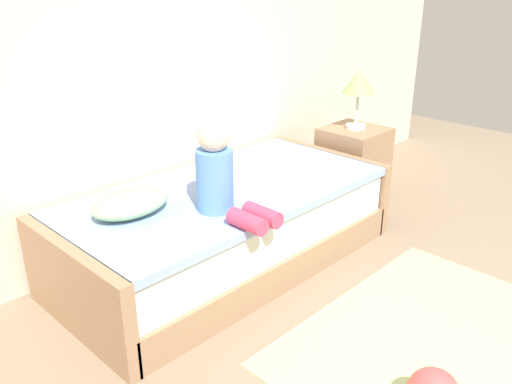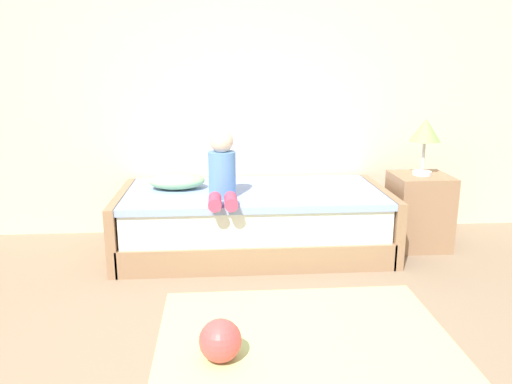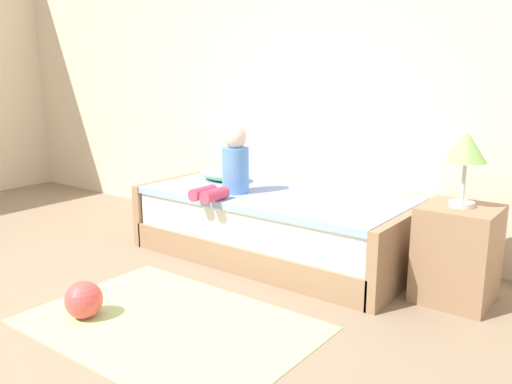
{
  "view_description": "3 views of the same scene",
  "coord_description": "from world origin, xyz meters",
  "px_view_note": "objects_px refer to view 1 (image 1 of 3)",
  "views": [
    {
      "loc": [
        -1.62,
        -0.19,
        1.7
      ],
      "look_at": [
        0.37,
        1.75,
        0.55
      ],
      "focal_mm": 37.29,
      "sensor_mm": 36.0,
      "label": 1
    },
    {
      "loc": [
        0.1,
        -1.78,
        1.45
      ],
      "look_at": [
        0.37,
        1.75,
        0.55
      ],
      "focal_mm": 35.04,
      "sensor_mm": 36.0,
      "label": 2
    },
    {
      "loc": [
        2.6,
        -1.2,
        1.4
      ],
      "look_at": [
        0.37,
        1.75,
        0.55
      ],
      "focal_mm": 37.39,
      "sensor_mm": 36.0,
      "label": 3
    }
  ],
  "objects_px": {
    "table_lamp": "(359,84)",
    "child_figure": "(221,177)",
    "nightstand": "(353,166)",
    "pillow": "(130,203)",
    "bed": "(227,227)"
  },
  "relations": [
    {
      "from": "table_lamp",
      "to": "child_figure",
      "type": "bearing_deg",
      "value": -171.52
    },
    {
      "from": "table_lamp",
      "to": "pillow",
      "type": "distance_m",
      "value": 1.99
    },
    {
      "from": "child_figure",
      "to": "pillow",
      "type": "distance_m",
      "value": 0.5
    },
    {
      "from": "child_figure",
      "to": "pillow",
      "type": "relative_size",
      "value": 1.16
    },
    {
      "from": "pillow",
      "to": "table_lamp",
      "type": "bearing_deg",
      "value": -2.66
    },
    {
      "from": "child_figure",
      "to": "pillow",
      "type": "xyz_separation_m",
      "value": [
        -0.36,
        0.33,
        -0.14
      ]
    },
    {
      "from": "bed",
      "to": "nightstand",
      "type": "bearing_deg",
      "value": 0.39
    },
    {
      "from": "table_lamp",
      "to": "child_figure",
      "type": "relative_size",
      "value": 0.88
    },
    {
      "from": "nightstand",
      "to": "table_lamp",
      "type": "height_order",
      "value": "table_lamp"
    },
    {
      "from": "nightstand",
      "to": "pillow",
      "type": "bearing_deg",
      "value": 177.34
    },
    {
      "from": "table_lamp",
      "to": "pillow",
      "type": "relative_size",
      "value": 1.02
    },
    {
      "from": "bed",
      "to": "child_figure",
      "type": "relative_size",
      "value": 4.14
    },
    {
      "from": "bed",
      "to": "table_lamp",
      "type": "height_order",
      "value": "table_lamp"
    },
    {
      "from": "child_figure",
      "to": "bed",
      "type": "bearing_deg",
      "value": 43.03
    },
    {
      "from": "bed",
      "to": "pillow",
      "type": "bearing_deg",
      "value": 170.56
    }
  ]
}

